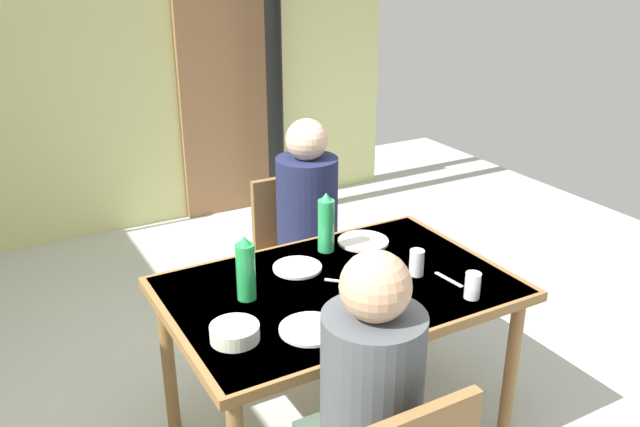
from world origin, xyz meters
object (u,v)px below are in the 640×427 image
Objects in this scene: chair_far_diner at (296,250)px; person_far_diner at (308,208)px; serving_bowl_center at (235,333)px; water_bottle_green_far at (246,270)px; water_bottle_green_near at (326,224)px; dining_table at (338,301)px; person_near_diner at (369,387)px.

person_far_diner reaches higher than chair_far_diner.
chair_far_diner reaches higher than serving_bowl_center.
water_bottle_green_near is at bearing 25.07° from water_bottle_green_far.
water_bottle_green_near reaches higher than water_bottle_green_far.
water_bottle_green_far is (-0.58, -0.58, 0.07)m from person_far_diner.
water_bottle_green_far is at bearing 51.13° from chair_far_diner.
water_bottle_green_far is 1.52× the size of serving_bowl_center.
water_bottle_green_far is (-0.47, -0.22, -0.01)m from water_bottle_green_near.
chair_far_diner is 5.12× the size of serving_bowl_center.
dining_table is at bearing 74.37° from chair_far_diner.
water_bottle_green_far is (-0.58, -0.72, 0.35)m from chair_far_diner.
person_far_diner is at bearing 71.36° from dining_table.
water_bottle_green_far reaches higher than chair_far_diner.
water_bottle_green_near is at bearing 36.65° from serving_bowl_center.
person_near_diner reaches higher than water_bottle_green_near.
person_far_diner reaches higher than dining_table.
serving_bowl_center reaches higher than dining_table.
dining_table is 5.22× the size of water_bottle_green_far.
chair_far_diner is 0.31m from person_far_diner.
dining_table is at bearing 66.20° from person_near_diner.
person_near_diner is (-0.29, -0.66, 0.13)m from dining_table.
water_bottle_green_near is 0.78m from serving_bowl_center.
water_bottle_green_far is at bearing -154.93° from water_bottle_green_near.
dining_table is 0.84m from chair_far_diner.
water_bottle_green_far is at bearing 167.53° from dining_table.
water_bottle_green_far reaches higher than dining_table.
serving_bowl_center is (-0.73, -0.96, 0.26)m from chair_far_diner.
water_bottle_green_near reaches higher than dining_table.
serving_bowl_center is at bearing 113.11° from person_near_diner.
serving_bowl_center is (-0.73, -0.82, -0.03)m from person_far_diner.
person_near_diner is at bearing -66.89° from serving_bowl_center.
serving_bowl_center is (-0.51, -0.16, 0.10)m from dining_table.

